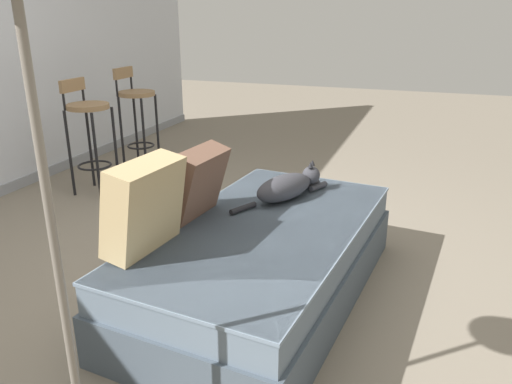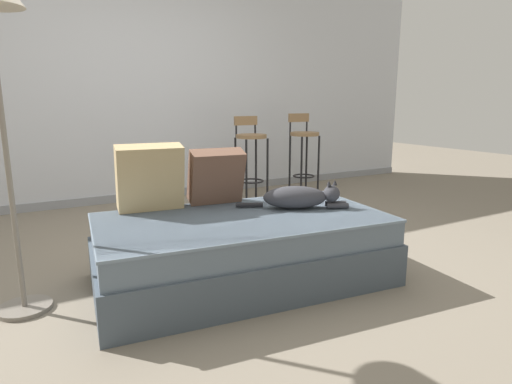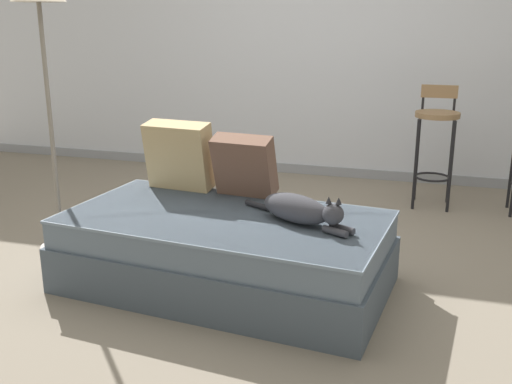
# 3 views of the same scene
# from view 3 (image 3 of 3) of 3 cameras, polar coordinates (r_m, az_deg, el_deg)

# --- Properties ---
(ground_plane) EXTENTS (16.00, 16.00, 0.00)m
(ground_plane) POSITION_cam_3_polar(r_m,az_deg,el_deg) (3.80, -0.86, -6.41)
(ground_plane) COLOR slate
(ground_plane) RESTS_ON ground
(wall_back_panel) EXTENTS (8.00, 0.10, 2.60)m
(wall_back_panel) POSITION_cam_3_polar(r_m,az_deg,el_deg) (5.69, 6.18, 14.56)
(wall_back_panel) COLOR silver
(wall_back_panel) RESTS_ON ground
(wall_baseboard_trim) EXTENTS (8.00, 0.02, 0.09)m
(wall_baseboard_trim) POSITION_cam_3_polar(r_m,az_deg,el_deg) (5.81, 5.70, 2.09)
(wall_baseboard_trim) COLOR gray
(wall_baseboard_trim) RESTS_ON ground
(couch) EXTENTS (1.86, 1.12, 0.42)m
(couch) POSITION_cam_3_polar(r_m,az_deg,el_deg) (3.37, -2.95, -5.57)
(couch) COLOR #44505B
(couch) RESTS_ON ground
(throw_pillow_corner) EXTENTS (0.43, 0.26, 0.43)m
(throw_pillow_corner) POSITION_cam_3_polar(r_m,az_deg,el_deg) (3.78, -7.31, 3.48)
(throw_pillow_corner) COLOR tan
(throw_pillow_corner) RESTS_ON couch
(throw_pillow_middle) EXTENTS (0.38, 0.27, 0.39)m
(throw_pillow_middle) POSITION_cam_3_polar(r_m,az_deg,el_deg) (3.59, -1.11, 2.53)
(throw_pillow_middle) COLOR brown
(throw_pillow_middle) RESTS_ON couch
(cat) EXTENTS (0.68, 0.41, 0.19)m
(cat) POSITION_cam_3_polar(r_m,az_deg,el_deg) (3.16, 4.24, -1.66)
(cat) COLOR #333338
(cat) RESTS_ON couch
(bar_stool_near_window) EXTENTS (0.34, 0.34, 0.95)m
(bar_stool_near_window) POSITION_cam_3_polar(r_m,az_deg,el_deg) (4.92, 16.78, 5.52)
(bar_stool_near_window) COLOR black
(bar_stool_near_window) RESTS_ON ground
(floor_lamp) EXTENTS (0.32, 0.32, 1.77)m
(floor_lamp) POSITION_cam_3_polar(r_m,az_deg,el_deg) (3.90, -19.91, 15.87)
(floor_lamp) COLOR slate
(floor_lamp) RESTS_ON ground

